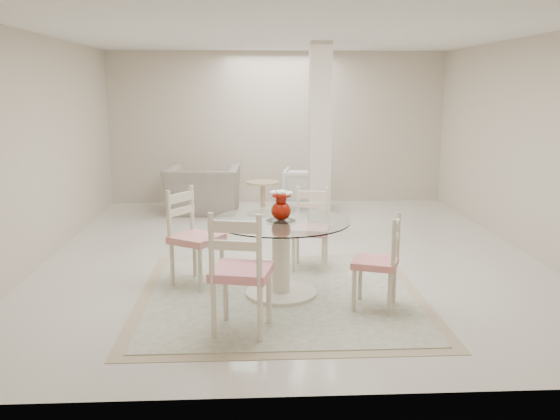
{
  "coord_description": "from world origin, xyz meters",
  "views": [
    {
      "loc": [
        -0.51,
        -7.2,
        2.08
      ],
      "look_at": [
        -0.21,
        -1.31,
        0.85
      ],
      "focal_mm": 38.0,
      "sensor_mm": 36.0,
      "label": 1
    }
  ],
  "objects_px": {
    "red_vase": "(281,206)",
    "armchair_white": "(307,189)",
    "dining_table": "(281,258)",
    "side_table": "(263,200)",
    "column": "(320,138)",
    "dining_chair_south": "(239,264)",
    "dining_chair_west": "(191,230)",
    "dining_chair_north": "(311,222)",
    "recliner_taupe": "(203,190)",
    "dining_chair_east": "(382,255)"
  },
  "relations": [
    {
      "from": "dining_chair_west",
      "to": "dining_chair_south",
      "type": "distance_m",
      "value": 1.47
    },
    {
      "from": "dining_chair_north",
      "to": "side_table",
      "type": "distance_m",
      "value": 3.0
    },
    {
      "from": "armchair_white",
      "to": "side_table",
      "type": "relative_size",
      "value": 1.4
    },
    {
      "from": "dining_chair_east",
      "to": "red_vase",
      "type": "bearing_deg",
      "value": -93.25
    },
    {
      "from": "column",
      "to": "recliner_taupe",
      "type": "distance_m",
      "value": 2.43
    },
    {
      "from": "red_vase",
      "to": "dining_chair_west",
      "type": "relative_size",
      "value": 0.26
    },
    {
      "from": "dining_chair_east",
      "to": "dining_chair_north",
      "type": "distance_m",
      "value": 1.44
    },
    {
      "from": "dining_chair_west",
      "to": "armchair_white",
      "type": "distance_m",
      "value": 4.24
    },
    {
      "from": "dining_chair_east",
      "to": "dining_chair_north",
      "type": "relative_size",
      "value": 0.97
    },
    {
      "from": "dining_chair_east",
      "to": "dining_chair_west",
      "type": "height_order",
      "value": "dining_chair_west"
    },
    {
      "from": "dining_chair_west",
      "to": "recliner_taupe",
      "type": "height_order",
      "value": "dining_chair_west"
    },
    {
      "from": "red_vase",
      "to": "dining_chair_east",
      "type": "bearing_deg",
      "value": -23.69
    },
    {
      "from": "column",
      "to": "armchair_white",
      "type": "distance_m",
      "value": 1.83
    },
    {
      "from": "dining_table",
      "to": "armchair_white",
      "type": "distance_m",
      "value": 4.39
    },
    {
      "from": "column",
      "to": "dining_chair_south",
      "type": "relative_size",
      "value": 2.24
    },
    {
      "from": "dining_chair_west",
      "to": "dining_chair_south",
      "type": "xyz_separation_m",
      "value": [
        0.53,
        -1.37,
        0.03
      ]
    },
    {
      "from": "recliner_taupe",
      "to": "side_table",
      "type": "bearing_deg",
      "value": 169.57
    },
    {
      "from": "recliner_taupe",
      "to": "dining_chair_north",
      "type": "bearing_deg",
      "value": 118.53
    },
    {
      "from": "dining_chair_south",
      "to": "armchair_white",
      "type": "bearing_deg",
      "value": -89.0
    },
    {
      "from": "dining_table",
      "to": "recliner_taupe",
      "type": "height_order",
      "value": "dining_table"
    },
    {
      "from": "dining_table",
      "to": "dining_chair_east",
      "type": "xyz_separation_m",
      "value": [
        0.93,
        -0.4,
        0.13
      ]
    },
    {
      "from": "dining_table",
      "to": "dining_chair_east",
      "type": "relative_size",
      "value": 1.36
    },
    {
      "from": "dining_table",
      "to": "recliner_taupe",
      "type": "xyz_separation_m",
      "value": [
        -1.09,
        4.13,
        -0.01
      ]
    },
    {
      "from": "recliner_taupe",
      "to": "side_table",
      "type": "relative_size",
      "value": 2.13
    },
    {
      "from": "dining_chair_west",
      "to": "armchair_white",
      "type": "bearing_deg",
      "value": 11.56
    },
    {
      "from": "recliner_taupe",
      "to": "armchair_white",
      "type": "distance_m",
      "value": 1.78
    },
    {
      "from": "dining_chair_north",
      "to": "dining_chair_west",
      "type": "distance_m",
      "value": 1.42
    },
    {
      "from": "dining_chair_north",
      "to": "armchair_white",
      "type": "height_order",
      "value": "dining_chair_north"
    },
    {
      "from": "column",
      "to": "armchair_white",
      "type": "relative_size",
      "value": 3.44
    },
    {
      "from": "armchair_white",
      "to": "side_table",
      "type": "distance_m",
      "value": 0.9
    },
    {
      "from": "dining_chair_south",
      "to": "dining_chair_north",
      "type": "bearing_deg",
      "value": -100.39
    },
    {
      "from": "dining_chair_north",
      "to": "recliner_taupe",
      "type": "distance_m",
      "value": 3.53
    },
    {
      "from": "dining_chair_south",
      "to": "recliner_taupe",
      "type": "bearing_deg",
      "value": -69.75
    },
    {
      "from": "column",
      "to": "dining_chair_west",
      "type": "height_order",
      "value": "column"
    },
    {
      "from": "dining_chair_north",
      "to": "side_table",
      "type": "xyz_separation_m",
      "value": [
        -0.49,
        2.94,
        -0.29
      ]
    },
    {
      "from": "column",
      "to": "red_vase",
      "type": "xyz_separation_m",
      "value": [
        -0.71,
        -2.8,
        -0.42
      ]
    },
    {
      "from": "dining_table",
      "to": "dining_chair_north",
      "type": "height_order",
      "value": "dining_chair_north"
    },
    {
      "from": "column",
      "to": "dining_chair_north",
      "type": "distance_m",
      "value": 2.06
    },
    {
      "from": "dining_chair_north",
      "to": "dining_chair_south",
      "type": "xyz_separation_m",
      "value": [
        -0.8,
        -1.88,
        0.09
      ]
    },
    {
      "from": "dining_chair_east",
      "to": "recliner_taupe",
      "type": "height_order",
      "value": "dining_chair_east"
    },
    {
      "from": "dining_chair_east",
      "to": "armchair_white",
      "type": "bearing_deg",
      "value": -156.53
    },
    {
      "from": "dining_chair_east",
      "to": "dining_chair_west",
      "type": "relative_size",
      "value": 0.88
    },
    {
      "from": "dining_table",
      "to": "side_table",
      "type": "relative_size",
      "value": 2.45
    },
    {
      "from": "recliner_taupe",
      "to": "red_vase",
      "type": "bearing_deg",
      "value": 108.37
    },
    {
      "from": "armchair_white",
      "to": "dining_chair_west",
      "type": "bearing_deg",
      "value": 77.65
    },
    {
      "from": "red_vase",
      "to": "armchair_white",
      "type": "height_order",
      "value": "red_vase"
    },
    {
      "from": "column",
      "to": "dining_table",
      "type": "xyz_separation_m",
      "value": [
        -0.71,
        -2.81,
        -0.95
      ]
    },
    {
      "from": "dining_table",
      "to": "side_table",
      "type": "distance_m",
      "value": 3.88
    },
    {
      "from": "side_table",
      "to": "recliner_taupe",
      "type": "bearing_deg",
      "value": 165.96
    },
    {
      "from": "column",
      "to": "recliner_taupe",
      "type": "bearing_deg",
      "value": 143.6
    }
  ]
}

